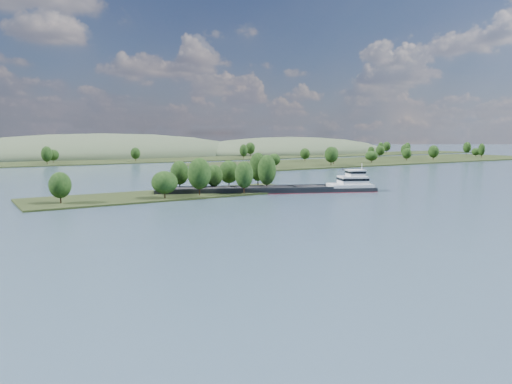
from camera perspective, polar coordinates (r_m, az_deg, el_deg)
ground at (r=127.41m, az=0.48°, el=-3.27°), size 1800.00×1800.00×0.00m
tree_island at (r=182.16m, az=-7.20°, el=1.04°), size 100.00×31.04×15.08m
right_bank at (r=413.09m, az=14.48°, el=3.58°), size 320.00×90.00×14.32m
back_shoreline at (r=393.82m, az=-20.62°, el=3.18°), size 900.00×60.00×14.28m
hill_east at (r=561.63m, az=3.89°, el=4.47°), size 260.00×140.00×36.00m
hill_west at (r=502.92m, az=-17.14°, el=3.92°), size 320.00×160.00×44.00m
cargo_barge at (r=187.90m, az=3.10°, el=0.40°), size 80.20×41.54×11.23m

